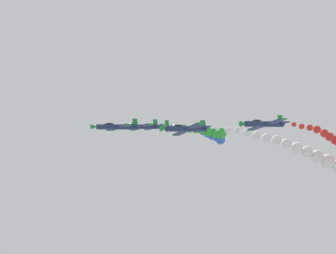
{
  "coord_description": "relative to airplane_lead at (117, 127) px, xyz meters",
  "views": [
    {
      "loc": [
        -93.48,
        54.45,
        119.14
      ],
      "look_at": [
        0.0,
        0.0,
        120.18
      ],
      "focal_mm": 53.57,
      "sensor_mm": 36.0,
      "label": 1
    }
  ],
  "objects": [
    {
      "name": "smoke_trail_left_inner",
      "position": [
        -16.46,
        -40.2,
        -6.74
      ],
      "size": [
        8.81,
        33.1,
        11.89
      ],
      "color": "white"
    },
    {
      "name": "airplane_right_inner",
      "position": [
        9.53,
        -10.11,
        0.18
      ],
      "size": [
        9.52,
        10.35,
        2.68
      ],
      "rotation": [
        0.0,
        0.13,
        0.0
      ],
      "color": "navy"
    },
    {
      "name": "smoke_trail_right_inner",
      "position": [
        8.59,
        -28.4,
        -0.93
      ],
      "size": [
        3.63,
        17.21,
        3.65
      ],
      "color": "green"
    },
    {
      "name": "airplane_right_outer",
      "position": [
        21.58,
        -20.27,
        0.32
      ],
      "size": [
        9.52,
        10.35,
        2.67
      ],
      "rotation": [
        0.0,
        0.13,
        0.0
      ],
      "color": "navy"
    },
    {
      "name": "airplane_left_inner",
      "position": [
        -12.16,
        -9.08,
        -0.44
      ],
      "size": [
        9.36,
        10.35,
        3.17
      ],
      "rotation": [
        0.0,
        0.25,
        0.0
      ],
      "color": "navy"
    },
    {
      "name": "airplane_left_outer",
      "position": [
        -22.19,
        -20.1,
        0.44
      ],
      "size": [
        9.43,
        10.35,
        3.0
      ],
      "rotation": [
        0.0,
        0.21,
        0.0
      ],
      "color": "navy"
    },
    {
      "name": "airplane_lead",
      "position": [
        0.0,
        0.0,
        0.0
      ],
      "size": [
        9.54,
        10.35,
        2.6
      ],
      "rotation": [
        0.0,
        0.12,
        0.0
      ],
      "color": "navy"
    },
    {
      "name": "smoke_trail_right_outer",
      "position": [
        23.75,
        -40.1,
        -2.05
      ],
      "size": [
        5.35,
        19.02,
        5.59
      ],
      "color": "blue"
    }
  ]
}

